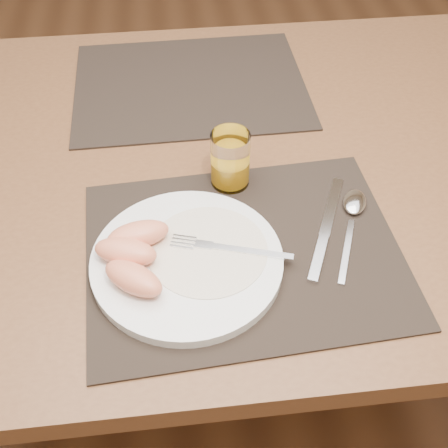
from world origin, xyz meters
TOP-DOWN VIEW (x-y plane):
  - ground at (0.00, 0.00)m, footprint 5.00×5.00m
  - table at (0.00, 0.00)m, footprint 1.40×0.90m
  - placemat_near at (0.03, -0.22)m, footprint 0.47×0.37m
  - placemat_far at (-0.02, 0.22)m, footprint 0.45×0.36m
  - plate at (-0.05, -0.24)m, footprint 0.27×0.27m
  - plate_dressing at (-0.02, -0.23)m, footprint 0.17×0.17m
  - fork at (-0.00, -0.22)m, footprint 0.17×0.07m
  - knife at (0.15, -0.21)m, footprint 0.10×0.21m
  - spoon at (0.21, -0.16)m, footprint 0.09×0.19m
  - juice_glass at (0.03, -0.07)m, footprint 0.06×0.06m
  - grapefruit_wedges at (-0.13, -0.24)m, footprint 0.11×0.15m

SIDE VIEW (x-z plane):
  - ground at x=0.00m, z-range 0.00..0.00m
  - table at x=0.00m, z-range 0.29..1.04m
  - placemat_near at x=0.03m, z-range 0.75..0.75m
  - placemat_far at x=-0.02m, z-range 0.75..0.75m
  - knife at x=0.15m, z-range 0.75..0.76m
  - spoon at x=0.21m, z-range 0.75..0.77m
  - plate at x=-0.05m, z-range 0.75..0.77m
  - plate_dressing at x=-0.02m, z-range 0.77..0.77m
  - fork at x=0.00m, z-range 0.77..0.77m
  - grapefruit_wedges at x=-0.13m, z-range 0.77..0.81m
  - juice_glass at x=0.03m, z-range 0.75..0.84m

